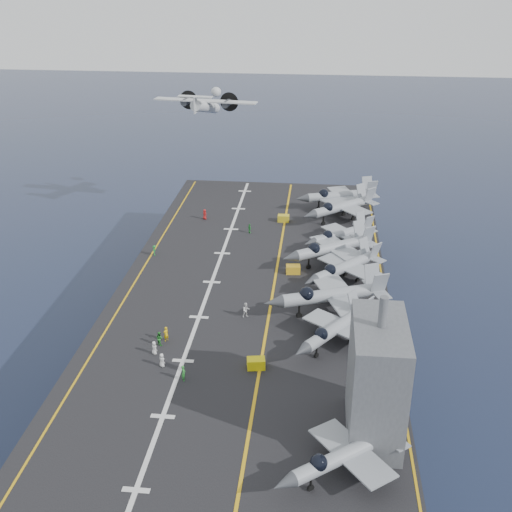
# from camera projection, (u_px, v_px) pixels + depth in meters

# --- Properties ---
(ground) EXTENTS (500.00, 500.00, 0.00)m
(ground) POSITION_uv_depth(u_px,v_px,m) (253.00, 346.00, 95.99)
(ground) COLOR #142135
(ground) RESTS_ON ground
(hull) EXTENTS (36.00, 90.00, 10.00)m
(hull) POSITION_uv_depth(u_px,v_px,m) (253.00, 317.00, 93.88)
(hull) COLOR #56595E
(hull) RESTS_ON ground
(flight_deck) EXTENTS (38.00, 92.00, 0.40)m
(flight_deck) POSITION_uv_depth(u_px,v_px,m) (253.00, 285.00, 91.69)
(flight_deck) COLOR black
(flight_deck) RESTS_ON hull
(foul_line) EXTENTS (0.35, 90.00, 0.02)m
(foul_line) POSITION_uv_depth(u_px,v_px,m) (274.00, 285.00, 91.32)
(foul_line) COLOR gold
(foul_line) RESTS_ON flight_deck
(landing_centerline) EXTENTS (0.50, 90.00, 0.02)m
(landing_centerline) POSITION_uv_depth(u_px,v_px,m) (212.00, 282.00, 92.16)
(landing_centerline) COLOR silver
(landing_centerline) RESTS_ON flight_deck
(deck_edge_port) EXTENTS (0.25, 90.00, 0.02)m
(deck_edge_port) POSITION_uv_depth(u_px,v_px,m) (137.00, 278.00, 93.19)
(deck_edge_port) COLOR gold
(deck_edge_port) RESTS_ON flight_deck
(deck_edge_stbd) EXTENTS (0.25, 90.00, 0.02)m
(deck_edge_stbd) POSITION_uv_depth(u_px,v_px,m) (384.00, 290.00, 89.86)
(deck_edge_stbd) COLOR gold
(deck_edge_stbd) RESTS_ON flight_deck
(island_superstructure) EXTENTS (5.00, 10.00, 15.00)m
(island_superstructure) POSITION_uv_depth(u_px,v_px,m) (378.00, 367.00, 59.98)
(island_superstructure) COLOR #56595E
(island_superstructure) RESTS_ON flight_deck
(fighter_jet_0) EXTENTS (16.10, 15.31, 4.66)m
(fighter_jet_0) POSITION_uv_depth(u_px,v_px,m) (345.00, 453.00, 56.93)
(fighter_jet_0) COLOR gray
(fighter_jet_0) RESTS_ON flight_deck
(fighter_jet_2) EXTENTS (15.48, 16.48, 4.77)m
(fighter_jet_2) POSITION_uv_depth(u_px,v_px,m) (336.00, 327.00, 76.40)
(fighter_jet_2) COLOR #979FA7
(fighter_jet_2) RESTS_ON flight_deck
(fighter_jet_3) EXTENTS (19.20, 16.02, 5.69)m
(fighter_jet_3) POSITION_uv_depth(u_px,v_px,m) (333.00, 294.00, 83.01)
(fighter_jet_3) COLOR gray
(fighter_jet_3) RESTS_ON flight_deck
(fighter_jet_4) EXTENTS (16.76, 16.93, 4.96)m
(fighter_jet_4) POSITION_uv_depth(u_px,v_px,m) (345.00, 266.00, 91.32)
(fighter_jet_4) COLOR #8F959E
(fighter_jet_4) RESTS_ON flight_deck
(fighter_jet_5) EXTENTS (18.66, 17.27, 5.39)m
(fighter_jet_5) POSITION_uv_depth(u_px,v_px,m) (333.00, 247.00, 96.97)
(fighter_jet_5) COLOR gray
(fighter_jet_5) RESTS_ON flight_deck
(fighter_jet_6) EXTENTS (15.83, 15.21, 4.60)m
(fighter_jet_6) POSITION_uv_depth(u_px,v_px,m) (342.00, 233.00, 102.69)
(fighter_jet_6) COLOR gray
(fighter_jet_6) RESTS_ON flight_deck
(fighter_jet_7) EXTENTS (18.15, 17.59, 5.28)m
(fighter_jet_7) POSITION_uv_depth(u_px,v_px,m) (342.00, 206.00, 113.17)
(fighter_jet_7) COLOR #969EA5
(fighter_jet_7) RESTS_ON flight_deck
(fighter_jet_8) EXTENTS (17.82, 14.68, 5.32)m
(fighter_jet_8) POSITION_uv_depth(u_px,v_px,m) (341.00, 195.00, 118.50)
(fighter_jet_8) COLOR #8D949D
(fighter_jet_8) RESTS_ON flight_deck
(tow_cart_a) EXTENTS (2.21, 1.63, 1.21)m
(tow_cart_a) POSITION_uv_depth(u_px,v_px,m) (256.00, 363.00, 72.61)
(tow_cart_a) COLOR #D9C809
(tow_cart_a) RESTS_ON flight_deck
(tow_cart_b) EXTENTS (2.18, 1.53, 1.24)m
(tow_cart_b) POSITION_uv_depth(u_px,v_px,m) (293.00, 269.00, 94.60)
(tow_cart_b) COLOR gold
(tow_cart_b) RESTS_ON flight_deck
(tow_cart_c) EXTENTS (2.00, 1.31, 1.19)m
(tow_cart_c) POSITION_uv_depth(u_px,v_px,m) (283.00, 218.00, 113.26)
(tow_cart_c) COLOR gold
(tow_cart_c) RESTS_ON flight_deck
(crew_0) EXTENTS (1.20, 1.17, 1.68)m
(crew_0) POSITION_uv_depth(u_px,v_px,m) (154.00, 348.00, 75.09)
(crew_0) COLOR silver
(crew_0) RESTS_ON flight_deck
(crew_1) EXTENTS (1.30, 1.41, 1.95)m
(crew_1) POSITION_uv_depth(u_px,v_px,m) (166.00, 334.00, 77.64)
(crew_1) COLOR #E0AF0B
(crew_1) RESTS_ON flight_deck
(crew_2) EXTENTS (1.26, 1.18, 1.75)m
(crew_2) POSITION_uv_depth(u_px,v_px,m) (159.00, 338.00, 76.92)
(crew_2) COLOR #288A2D
(crew_2) RESTS_ON flight_deck
(crew_3) EXTENTS (0.70, 1.02, 1.66)m
(crew_3) POSITION_uv_depth(u_px,v_px,m) (155.00, 250.00, 100.22)
(crew_3) COLOR #1A7C2D
(crew_3) RESTS_ON flight_deck
(crew_4) EXTENTS (1.09, 1.17, 1.62)m
(crew_4) POSITION_uv_depth(u_px,v_px,m) (250.00, 228.00, 108.44)
(crew_4) COLOR #268C33
(crew_4) RESTS_ON flight_deck
(crew_5) EXTENTS (1.31, 1.29, 1.84)m
(crew_5) POSITION_uv_depth(u_px,v_px,m) (205.00, 214.00, 114.13)
(crew_5) COLOR #B21919
(crew_5) RESTS_ON flight_deck
(crew_6) EXTENTS (1.05, 1.31, 1.90)m
(crew_6) POSITION_uv_depth(u_px,v_px,m) (183.00, 373.00, 70.36)
(crew_6) COLOR #25842D
(crew_6) RESTS_ON flight_deck
(crew_7) EXTENTS (1.45, 1.25, 2.03)m
(crew_7) POSITION_uv_depth(u_px,v_px,m) (246.00, 310.00, 82.83)
(crew_7) COLOR silver
(crew_7) RESTS_ON flight_deck
(transport_plane) EXTENTS (23.51, 17.51, 5.15)m
(transport_plane) POSITION_uv_depth(u_px,v_px,m) (206.00, 107.00, 133.26)
(transport_plane) COLOR silver
(crew_8) EXTENTS (1.20, 1.17, 1.68)m
(crew_8) POSITION_uv_depth(u_px,v_px,m) (162.00, 360.00, 72.79)
(crew_8) COLOR silver
(crew_8) RESTS_ON flight_deck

